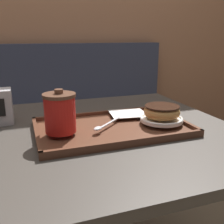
{
  "coord_description": "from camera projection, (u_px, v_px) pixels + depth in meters",
  "views": [
    {
      "loc": [
        -0.25,
        -0.82,
        1.05
      ],
      "look_at": [
        0.03,
        -0.03,
        0.8
      ],
      "focal_mm": 42.0,
      "sensor_mm": 36.0,
      "label": 1
    }
  ],
  "objects": [
    {
      "name": "wall_behind",
      "position": [
        53.0,
        13.0,
        1.78
      ],
      "size": [
        8.0,
        0.05,
        2.4
      ],
      "color": "#9E6B4C",
      "rests_on": "ground_plane"
    },
    {
      "name": "coffee_cup_front",
      "position": [
        60.0,
        113.0,
        0.8
      ],
      "size": [
        0.1,
        0.1,
        0.13
      ],
      "color": "red",
      "rests_on": "serving_tray"
    },
    {
      "name": "napkin_paper",
      "position": [
        128.0,
        113.0,
        1.0
      ],
      "size": [
        0.15,
        0.13,
        0.0
      ],
      "rotation": [
        0.0,
        0.0,
        -0.12
      ],
      "color": "white",
      "rests_on": "serving_tray"
    },
    {
      "name": "plate_with_chocolate_donut",
      "position": [
        161.0,
        119.0,
        0.91
      ],
      "size": [
        0.15,
        0.15,
        0.01
      ],
      "color": "white",
      "rests_on": "serving_tray"
    },
    {
      "name": "donut_chocolate_glazed",
      "position": [
        162.0,
        111.0,
        0.91
      ],
      "size": [
        0.12,
        0.12,
        0.04
      ],
      "color": "tan",
      "rests_on": "plate_with_chocolate_donut"
    },
    {
      "name": "spoon",
      "position": [
        102.0,
        126.0,
        0.85
      ],
      "size": [
        0.13,
        0.12,
        0.01
      ],
      "rotation": [
        0.0,
        0.0,
        3.87
      ],
      "color": "silver",
      "rests_on": "serving_tray"
    },
    {
      "name": "cafe_table",
      "position": [
        101.0,
        174.0,
        0.96
      ],
      "size": [
        0.93,
        0.89,
        0.74
      ],
      "color": "#38332D",
      "rests_on": "ground_plane"
    },
    {
      "name": "serving_tray",
      "position": [
        112.0,
        128.0,
        0.9
      ],
      "size": [
        0.51,
        0.32,
        0.02
      ],
      "color": "#512D1E",
      "rests_on": "cafe_table"
    },
    {
      "name": "booth_bench",
      "position": [
        74.0,
        144.0,
        1.84
      ],
      "size": [
        1.4,
        0.44,
        1.0
      ],
      "color": "#33384C",
      "rests_on": "ground_plane"
    }
  ]
}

